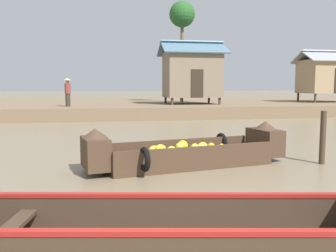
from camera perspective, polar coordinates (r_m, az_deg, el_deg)
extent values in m
plane|color=#7A6B51|center=(13.28, -7.78, -1.89)|extent=(300.00, 300.00, 0.00)
cube|color=#756047|center=(29.52, -9.39, 3.23)|extent=(160.00, 20.00, 0.72)
cube|color=#473323|center=(8.62, 3.16, -5.87)|extent=(4.05, 1.95, 0.12)
cube|color=#473323|center=(9.08, 1.65, -3.47)|extent=(3.83, 0.81, 0.43)
cube|color=#473323|center=(8.05, 4.90, -4.75)|extent=(3.83, 0.81, 0.43)
cube|color=#473323|center=(9.65, 15.08, -2.41)|extent=(0.68, 1.12, 0.66)
cone|color=#473323|center=(9.60, 15.15, 0.12)|extent=(0.66, 0.66, 0.20)
cube|color=#473323|center=(7.90, -11.44, -4.22)|extent=(0.68, 1.12, 0.66)
cone|color=#473323|center=(7.83, -11.51, -1.13)|extent=(0.66, 0.66, 0.20)
cube|color=#473323|center=(8.25, -2.07, -4.31)|extent=(0.41, 1.13, 0.05)
torus|color=black|center=(9.76, 8.43, -2.60)|extent=(0.22, 0.53, 0.52)
torus|color=black|center=(7.45, -3.73, -5.30)|extent=(0.22, 0.53, 0.52)
ellipsoid|color=yellow|center=(8.66, 5.50, -3.36)|extent=(0.34, 0.31, 0.25)
ellipsoid|color=yellow|center=(8.46, 0.55, -3.87)|extent=(0.33, 0.32, 0.20)
ellipsoid|color=yellow|center=(7.96, -1.53, -4.75)|extent=(0.37, 0.36, 0.21)
ellipsoid|color=yellow|center=(9.17, 6.20, -3.58)|extent=(0.34, 0.34, 0.20)
ellipsoid|color=yellow|center=(8.78, 1.91, -3.41)|extent=(0.33, 0.33, 0.23)
ellipsoid|color=yellow|center=(8.22, -1.22, -3.82)|extent=(0.33, 0.25, 0.26)
ellipsoid|color=yellow|center=(8.24, 4.28, -4.07)|extent=(0.26, 0.36, 0.26)
ellipsoid|color=yellow|center=(8.53, 4.26, -3.58)|extent=(0.22, 0.24, 0.24)
ellipsoid|color=yellow|center=(9.13, 8.51, -3.47)|extent=(0.29, 0.34, 0.22)
ellipsoid|color=yellow|center=(8.78, 10.04, -4.02)|extent=(0.34, 0.34, 0.21)
ellipsoid|color=yellow|center=(8.61, -2.23, -3.85)|extent=(0.31, 0.27, 0.23)
ellipsoid|color=yellow|center=(9.10, 6.85, -3.38)|extent=(0.21, 0.26, 0.23)
ellipsoid|color=yellow|center=(8.85, 2.36, -3.08)|extent=(0.29, 0.36, 0.25)
cube|color=#3D2D21|center=(4.22, -7.84, -19.18)|extent=(5.65, 2.23, 0.12)
cube|color=#3D2D21|center=(4.65, -6.89, -13.37)|extent=(5.43, 1.10, 0.38)
cube|color=maroon|center=(4.58, -6.92, -10.83)|extent=(5.43, 1.12, 0.05)
cube|color=maroon|center=(3.51, -9.29, -16.32)|extent=(5.43, 1.12, 0.05)
cube|color=#3D2D21|center=(4.42, -23.70, -14.64)|extent=(0.40, 1.12, 0.05)
cylinder|color=#4C3826|center=(22.88, 0.65, 3.92)|extent=(0.16, 0.16, 0.45)
cylinder|color=#4C3826|center=(23.69, 8.18, 3.94)|extent=(0.16, 0.16, 0.45)
cylinder|color=#4C3826|center=(25.17, -0.39, 4.13)|extent=(0.16, 0.16, 0.45)
cylinder|color=#4C3826|center=(25.92, 6.51, 4.15)|extent=(0.16, 0.16, 0.45)
cube|color=#7A6B56|center=(24.36, 3.79, 8.10)|extent=(3.56, 2.74, 3.00)
cube|color=#2D2319|center=(23.01, 4.65, 6.71)|extent=(0.80, 0.04, 1.80)
cube|color=slate|center=(23.82, 4.24, 12.39)|extent=(4.26, 1.86, 0.95)
cube|color=slate|center=(25.14, 3.43, 12.07)|extent=(4.26, 1.86, 0.95)
cylinder|color=#4C3826|center=(27.96, 22.29, 4.10)|extent=(0.16, 0.16, 0.67)
cylinder|color=#4C3826|center=(29.90, 19.91, 4.31)|extent=(0.16, 0.16, 0.67)
cube|color=#9E8460|center=(29.87, 24.04, 7.14)|extent=(3.87, 2.68, 2.46)
cube|color=#9399A0|center=(29.39, 24.92, 10.04)|extent=(4.57, 1.83, 0.94)
cube|color=#9399A0|center=(30.50, 23.44, 9.95)|extent=(4.57, 1.83, 0.94)
cylinder|color=brown|center=(27.41, 2.22, 10.19)|extent=(0.24, 0.24, 6.08)
sphere|color=#235623|center=(27.86, 2.25, 17.27)|extent=(1.91, 1.91, 1.91)
cylinder|color=#332D28|center=(21.80, -15.57, 3.98)|extent=(0.28, 0.28, 0.75)
cylinder|color=brown|center=(21.79, -15.62, 5.75)|extent=(0.34, 0.34, 0.60)
sphere|color=#9E7556|center=(21.79, -15.66, 6.85)|extent=(0.22, 0.22, 0.22)
cone|color=tan|center=(21.79, -15.67, 7.17)|extent=(0.44, 0.44, 0.14)
cylinder|color=#423323|center=(9.46, 23.32, -1.68)|extent=(0.14, 0.14, 1.29)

